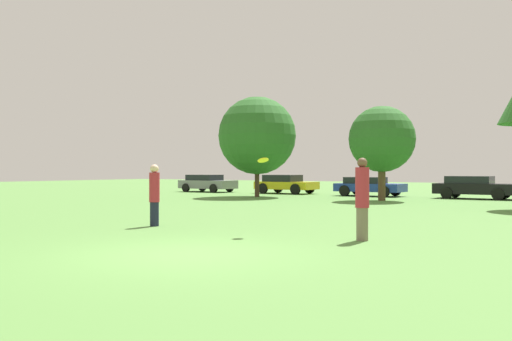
{
  "coord_description": "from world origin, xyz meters",
  "views": [
    {
      "loc": [
        6.83,
        -8.13,
        1.62
      ],
      "look_at": [
        -1.03,
        4.03,
        1.59
      ],
      "focal_mm": 38.73,
      "sensor_mm": 36.0,
      "label": 1
    }
  ],
  "objects_px": {
    "tree_0": "(257,136)",
    "parked_car_yellow": "(285,184)",
    "parked_car_grey": "(207,183)",
    "tree_1": "(382,139)",
    "parked_car_blue": "(369,186)",
    "parked_car_black": "(474,187)",
    "person_catcher": "(362,198)",
    "frisbee": "(263,160)",
    "person_thrower": "(154,194)"
  },
  "relations": [
    {
      "from": "tree_0",
      "to": "tree_1",
      "type": "distance_m",
      "value": 7.58
    },
    {
      "from": "frisbee",
      "to": "parked_car_black",
      "type": "distance_m",
      "value": 20.4
    },
    {
      "from": "tree_1",
      "to": "parked_car_black",
      "type": "relative_size",
      "value": 1.14
    },
    {
      "from": "parked_car_blue",
      "to": "parked_car_black",
      "type": "bearing_deg",
      "value": 3.24
    },
    {
      "from": "person_thrower",
      "to": "tree_0",
      "type": "bearing_deg",
      "value": 111.06
    },
    {
      "from": "tree_0",
      "to": "tree_1",
      "type": "relative_size",
      "value": 1.2
    },
    {
      "from": "frisbee",
      "to": "parked_car_yellow",
      "type": "xyz_separation_m",
      "value": [
        -11.09,
        20.45,
        -1.18
      ]
    },
    {
      "from": "tree_0",
      "to": "tree_1",
      "type": "xyz_separation_m",
      "value": [
        7.57,
        0.2,
        -0.43
      ]
    },
    {
      "from": "person_catcher",
      "to": "parked_car_grey",
      "type": "distance_m",
      "value": 27.8
    },
    {
      "from": "parked_car_blue",
      "to": "person_catcher",
      "type": "bearing_deg",
      "value": -67.52
    },
    {
      "from": "person_catcher",
      "to": "parked_car_black",
      "type": "xyz_separation_m",
      "value": [
        -1.6,
        20.12,
        -0.3
      ]
    },
    {
      "from": "tree_1",
      "to": "parked_car_blue",
      "type": "height_order",
      "value": "tree_1"
    },
    {
      "from": "tree_1",
      "to": "tree_0",
      "type": "bearing_deg",
      "value": -178.52
    },
    {
      "from": "parked_car_black",
      "to": "person_catcher",
      "type": "bearing_deg",
      "value": -83.87
    },
    {
      "from": "frisbee",
      "to": "person_thrower",
      "type": "bearing_deg",
      "value": 179.58
    },
    {
      "from": "parked_car_grey",
      "to": "tree_0",
      "type": "bearing_deg",
      "value": -28.9
    },
    {
      "from": "person_thrower",
      "to": "parked_car_grey",
      "type": "xyz_separation_m",
      "value": [
        -13.53,
        19.78,
        -0.27
      ]
    },
    {
      "from": "tree_1",
      "to": "parked_car_yellow",
      "type": "relative_size",
      "value": 1.21
    },
    {
      "from": "tree_1",
      "to": "parked_car_blue",
      "type": "distance_m",
      "value": 5.48
    },
    {
      "from": "frisbee",
      "to": "parked_car_grey",
      "type": "height_order",
      "value": "frisbee"
    },
    {
      "from": "person_catcher",
      "to": "tree_0",
      "type": "height_order",
      "value": "tree_0"
    },
    {
      "from": "parked_car_blue",
      "to": "parked_car_black",
      "type": "xyz_separation_m",
      "value": [
        6.02,
        0.17,
        0.04
      ]
    },
    {
      "from": "tree_0",
      "to": "parked_car_yellow",
      "type": "relative_size",
      "value": 1.45
    },
    {
      "from": "tree_0",
      "to": "parked_car_yellow",
      "type": "distance_m",
      "value": 5.6
    },
    {
      "from": "frisbee",
      "to": "parked_car_blue",
      "type": "relative_size",
      "value": 0.07
    },
    {
      "from": "person_catcher",
      "to": "parked_car_yellow",
      "type": "xyz_separation_m",
      "value": [
        -13.61,
        20.23,
        -0.29
      ]
    },
    {
      "from": "frisbee",
      "to": "tree_0",
      "type": "relative_size",
      "value": 0.05
    },
    {
      "from": "frisbee",
      "to": "person_catcher",
      "type": "bearing_deg",
      "value": 5.1
    },
    {
      "from": "parked_car_grey",
      "to": "person_catcher",
      "type": "bearing_deg",
      "value": -43.21
    },
    {
      "from": "frisbee",
      "to": "parked_car_blue",
      "type": "bearing_deg",
      "value": 104.19
    },
    {
      "from": "person_thrower",
      "to": "person_catcher",
      "type": "bearing_deg",
      "value": 0.0
    },
    {
      "from": "person_thrower",
      "to": "parked_car_black",
      "type": "bearing_deg",
      "value": 75.44
    },
    {
      "from": "parked_car_blue",
      "to": "tree_1",
      "type": "bearing_deg",
      "value": -59.31
    },
    {
      "from": "parked_car_yellow",
      "to": "parked_car_blue",
      "type": "height_order",
      "value": "parked_car_yellow"
    },
    {
      "from": "parked_car_grey",
      "to": "parked_car_yellow",
      "type": "height_order",
      "value": "parked_car_yellow"
    },
    {
      "from": "person_catcher",
      "to": "tree_1",
      "type": "bearing_deg",
      "value": -73.31
    },
    {
      "from": "person_catcher",
      "to": "tree_0",
      "type": "bearing_deg",
      "value": -52.25
    },
    {
      "from": "tree_0",
      "to": "parked_car_yellow",
      "type": "height_order",
      "value": "tree_0"
    },
    {
      "from": "person_catcher",
      "to": "tree_0",
      "type": "relative_size",
      "value": 0.32
    },
    {
      "from": "tree_0",
      "to": "parked_car_yellow",
      "type": "xyz_separation_m",
      "value": [
        -0.78,
        4.71,
        -2.94
      ]
    },
    {
      "from": "tree_1",
      "to": "parked_car_black",
      "type": "bearing_deg",
      "value": 50.26
    },
    {
      "from": "person_catcher",
      "to": "parked_car_yellow",
      "type": "relative_size",
      "value": 0.46
    },
    {
      "from": "tree_0",
      "to": "parked_car_blue",
      "type": "distance_m",
      "value": 7.46
    },
    {
      "from": "parked_car_yellow",
      "to": "parked_car_black",
      "type": "relative_size",
      "value": 0.95
    },
    {
      "from": "person_thrower",
      "to": "tree_1",
      "type": "distance_m",
      "value": 16.1
    },
    {
      "from": "tree_1",
      "to": "parked_car_blue",
      "type": "xyz_separation_m",
      "value": [
        -2.36,
        4.23,
        -2.55
      ]
    },
    {
      "from": "parked_car_blue",
      "to": "frisbee",
      "type": "bearing_deg",
      "value": -74.23
    },
    {
      "from": "person_thrower",
      "to": "parked_car_grey",
      "type": "bearing_deg",
      "value": 122.55
    },
    {
      "from": "tree_1",
      "to": "parked_car_blue",
      "type": "relative_size",
      "value": 1.2
    },
    {
      "from": "person_catcher",
      "to": "tree_0",
      "type": "distance_m",
      "value": 20.31
    }
  ]
}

